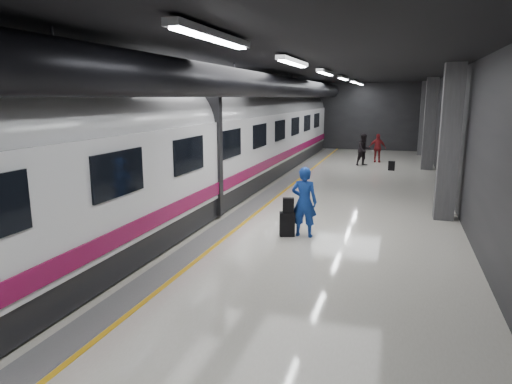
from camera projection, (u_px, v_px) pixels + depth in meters
The scene contains 9 objects.
ground at pixel (278, 223), 13.08m from camera, with size 40.00×40.00×0.00m, color silver.
platform_hall at pixel (278, 98), 13.34m from camera, with size 10.02×40.02×4.51m.
train at pixel (174, 148), 13.61m from camera, with size 3.05×38.00×4.05m.
traveler_main at pixel (304, 202), 11.71m from camera, with size 0.67×0.44×1.83m, color #1634A8.
suitcase_main at pixel (287, 224), 11.85m from camera, with size 0.39×0.24×0.63m, color black.
shoulder_bag at pixel (288, 205), 11.73m from camera, with size 0.29×0.15×0.39m, color black.
traveler_far_a at pixel (364, 150), 23.97m from camera, with size 0.82×0.64×1.68m, color black.
traveler_far_b at pixel (377, 148), 25.34m from camera, with size 0.92×0.38×1.57m, color maroon.
suitcase_far at pixel (392, 166), 22.51m from camera, with size 0.31×0.20×0.46m, color black.
Camera 1 is at (3.19, -12.23, 3.55)m, focal length 32.00 mm.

